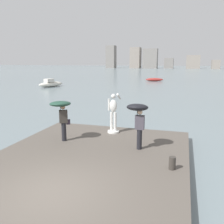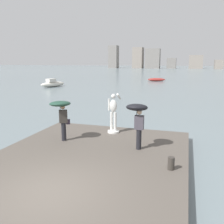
{
  "view_description": "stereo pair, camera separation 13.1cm",
  "coord_description": "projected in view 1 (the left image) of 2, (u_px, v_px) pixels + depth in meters",
  "views": [
    {
      "loc": [
        3.51,
        -5.73,
        4.11
      ],
      "look_at": [
        0.0,
        6.13,
        1.55
      ],
      "focal_mm": 39.37,
      "sensor_mm": 36.0,
      "label": 1
    },
    {
      "loc": [
        3.63,
        -5.69,
        4.11
      ],
      "look_at": [
        0.0,
        6.13,
        1.55
      ],
      "focal_mm": 39.37,
      "sensor_mm": 36.0,
      "label": 2
    }
  ],
  "objects": [
    {
      "name": "mooring_bollard",
      "position": [
        172.0,
        163.0,
        8.56
      ],
      "size": [
        0.24,
        0.24,
        0.45
      ],
      "primitive_type": "cylinder",
      "color": "#38332D",
      "rests_on": "pier"
    },
    {
      "name": "onlooker_left",
      "position": [
        61.0,
        109.0,
        11.42
      ],
      "size": [
        1.35,
        1.36,
        1.94
      ],
      "color": "black",
      "rests_on": "pier"
    },
    {
      "name": "pier",
      "position": [
        83.0,
        167.0,
        9.24
      ],
      "size": [
        7.7,
        10.46,
        0.4
      ],
      "primitive_type": "cube",
      "color": "#564F47",
      "rests_on": "ground"
    },
    {
      "name": "statue_white_figure",
      "position": [
        113.0,
        114.0,
        12.86
      ],
      "size": [
        0.61,
        0.87,
        2.1
      ],
      "color": "white",
      "rests_on": "pier"
    },
    {
      "name": "ground_plane",
      "position": [
        165.0,
        84.0,
        44.75
      ],
      "size": [
        400.0,
        400.0,
        0.0
      ],
      "primitive_type": "plane",
      "color": "slate"
    },
    {
      "name": "onlooker_right",
      "position": [
        138.0,
        114.0,
        10.33
      ],
      "size": [
        0.92,
        0.95,
        2.02
      ],
      "color": "black",
      "rests_on": "pier"
    },
    {
      "name": "distant_skyline",
      "position": [
        187.0,
        60.0,
        142.37
      ],
      "size": [
        93.41,
        12.29,
        13.76
      ],
      "color": "gray",
      "rests_on": "ground"
    },
    {
      "name": "boat_near",
      "position": [
        51.0,
        84.0,
        40.16
      ],
      "size": [
        3.02,
        4.82,
        1.35
      ],
      "color": "silver",
      "rests_on": "ground"
    },
    {
      "name": "boat_mid",
      "position": [
        154.0,
        80.0,
        51.97
      ],
      "size": [
        3.83,
        2.02,
        0.66
      ],
      "color": "#9E2D28",
      "rests_on": "ground"
    }
  ]
}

